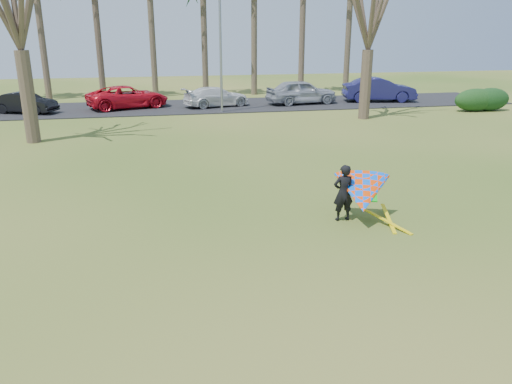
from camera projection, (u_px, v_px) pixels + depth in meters
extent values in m
plane|color=#255312|center=(274.00, 265.00, 11.24)|extent=(100.00, 100.00, 0.00)
cube|color=black|center=(187.00, 107.00, 34.49)|extent=(46.00, 7.00, 0.06)
cylinder|color=brown|center=(42.00, 38.00, 36.72)|extent=(0.48, 0.48, 9.00)
cylinder|color=#4A3A2C|center=(98.00, 33.00, 37.40)|extent=(0.48, 0.48, 9.70)
cylinder|color=#4E3F2F|center=(152.00, 28.00, 38.09)|extent=(0.48, 0.48, 10.40)
cylinder|color=#48392B|center=(204.00, 38.00, 39.09)|extent=(0.48, 0.48, 9.00)
cylinder|color=#47392B|center=(254.00, 33.00, 39.77)|extent=(0.48, 0.48, 9.70)
cylinder|color=#4C3A2D|center=(302.00, 28.00, 40.45)|extent=(0.48, 0.48, 10.40)
cylinder|color=#453829|center=(348.00, 37.00, 41.46)|extent=(0.48, 0.48, 9.00)
cylinder|color=#4C3C2D|center=(28.00, 97.00, 22.97)|extent=(0.64, 0.64, 4.20)
cylinder|color=#46382A|center=(366.00, 85.00, 29.35)|extent=(0.64, 0.64, 3.99)
cylinder|color=gray|center=(221.00, 48.00, 30.87)|extent=(0.16, 0.16, 8.00)
ellipsoid|color=#143714|center=(476.00, 100.00, 32.47)|extent=(2.94, 1.33, 1.47)
ellipsoid|color=black|center=(490.00, 99.00, 32.64)|extent=(2.68, 1.26, 1.49)
imported|color=black|center=(25.00, 103.00, 31.35)|extent=(4.16, 2.81, 1.30)
imported|color=red|center=(128.00, 97.00, 33.43)|extent=(5.87, 4.13, 1.49)
imported|color=silver|center=(216.00, 97.00, 34.16)|extent=(4.89, 3.03, 1.32)
imported|color=#9EA2AC|center=(301.00, 92.00, 35.32)|extent=(5.20, 2.64, 1.70)
imported|color=#1C1B53|center=(379.00, 90.00, 36.53)|extent=(5.46, 2.76, 1.72)
imported|color=black|center=(343.00, 193.00, 13.67)|extent=(0.59, 0.39, 1.59)
cone|color=#055CFF|center=(363.00, 193.00, 13.51)|extent=(2.13, 2.39, 2.02)
cube|color=#0CBF19|center=(368.00, 195.00, 13.48)|extent=(0.62, 0.60, 0.24)
cube|color=yellow|center=(385.00, 224.00, 13.55)|extent=(0.85, 1.66, 0.28)
cube|color=yellow|center=(388.00, 221.00, 13.78)|extent=(0.56, 1.76, 0.22)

